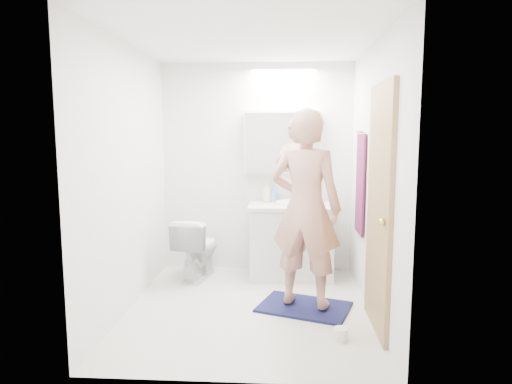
# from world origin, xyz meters

# --- Properties ---
(floor) EXTENTS (2.50, 2.50, 0.00)m
(floor) POSITION_xyz_m (0.00, 0.00, 0.00)
(floor) COLOR silver
(floor) RESTS_ON ground
(ceiling) EXTENTS (2.50, 2.50, 0.00)m
(ceiling) POSITION_xyz_m (0.00, 0.00, 2.40)
(ceiling) COLOR white
(ceiling) RESTS_ON floor
(wall_back) EXTENTS (2.50, 0.00, 2.50)m
(wall_back) POSITION_xyz_m (0.00, 1.25, 1.20)
(wall_back) COLOR white
(wall_back) RESTS_ON floor
(wall_front) EXTENTS (2.50, 0.00, 2.50)m
(wall_front) POSITION_xyz_m (0.00, -1.25, 1.20)
(wall_front) COLOR white
(wall_front) RESTS_ON floor
(wall_left) EXTENTS (0.00, 2.50, 2.50)m
(wall_left) POSITION_xyz_m (-1.10, 0.00, 1.20)
(wall_left) COLOR white
(wall_left) RESTS_ON floor
(wall_right) EXTENTS (0.00, 2.50, 2.50)m
(wall_right) POSITION_xyz_m (1.10, 0.00, 1.20)
(wall_right) COLOR white
(wall_right) RESTS_ON floor
(vanity_cabinet) EXTENTS (0.90, 0.55, 0.78)m
(vanity_cabinet) POSITION_xyz_m (0.40, 0.96, 0.39)
(vanity_cabinet) COLOR silver
(vanity_cabinet) RESTS_ON floor
(countertop) EXTENTS (0.95, 0.58, 0.04)m
(countertop) POSITION_xyz_m (0.40, 0.96, 0.80)
(countertop) COLOR silver
(countertop) RESTS_ON vanity_cabinet
(sink_basin) EXTENTS (0.36, 0.36, 0.03)m
(sink_basin) POSITION_xyz_m (0.40, 0.99, 0.84)
(sink_basin) COLOR white
(sink_basin) RESTS_ON countertop
(faucet) EXTENTS (0.02, 0.02, 0.16)m
(faucet) POSITION_xyz_m (0.40, 1.19, 0.90)
(faucet) COLOR silver
(faucet) RESTS_ON countertop
(medicine_cabinet) EXTENTS (0.88, 0.14, 0.70)m
(medicine_cabinet) POSITION_xyz_m (0.30, 1.18, 1.50)
(medicine_cabinet) COLOR white
(medicine_cabinet) RESTS_ON wall_back
(mirror_panel) EXTENTS (0.84, 0.01, 0.66)m
(mirror_panel) POSITION_xyz_m (0.30, 1.10, 1.50)
(mirror_panel) COLOR silver
(mirror_panel) RESTS_ON medicine_cabinet
(toilet) EXTENTS (0.51, 0.73, 0.68)m
(toilet) POSITION_xyz_m (-0.64, 0.85, 0.34)
(toilet) COLOR white
(toilet) RESTS_ON floor
(bath_rug) EXTENTS (0.94, 0.78, 0.02)m
(bath_rug) POSITION_xyz_m (0.51, 0.02, 0.01)
(bath_rug) COLOR #12153B
(bath_rug) RESTS_ON floor
(person) EXTENTS (0.75, 0.62, 1.77)m
(person) POSITION_xyz_m (0.51, 0.02, 0.94)
(person) COLOR tan
(person) RESTS_ON bath_rug
(door) EXTENTS (0.04, 0.80, 2.00)m
(door) POSITION_xyz_m (1.08, -0.35, 1.00)
(door) COLOR #A57C52
(door) RESTS_ON wall_right
(door_knob) EXTENTS (0.06, 0.06, 0.06)m
(door_knob) POSITION_xyz_m (1.04, -0.65, 0.95)
(door_knob) COLOR gold
(door_knob) RESTS_ON door
(towel) EXTENTS (0.02, 0.42, 1.00)m
(towel) POSITION_xyz_m (1.08, 0.55, 1.10)
(towel) COLOR #1D1440
(towel) RESTS_ON wall_right
(towel_hook) EXTENTS (0.07, 0.02, 0.02)m
(towel_hook) POSITION_xyz_m (1.07, 0.55, 1.62)
(towel_hook) COLOR silver
(towel_hook) RESTS_ON wall_right
(soap_bottle_a) EXTENTS (0.10, 0.10, 0.23)m
(soap_bottle_a) POSITION_xyz_m (0.12, 1.11, 0.94)
(soap_bottle_a) COLOR beige
(soap_bottle_a) RESTS_ON countertop
(soap_bottle_b) EXTENTS (0.12, 0.12, 0.19)m
(soap_bottle_b) POSITION_xyz_m (0.19, 1.15, 0.91)
(soap_bottle_b) COLOR #5F8BCD
(soap_bottle_b) RESTS_ON countertop
(toothbrush_cup) EXTENTS (0.12, 0.12, 0.09)m
(toothbrush_cup) POSITION_xyz_m (0.64, 1.12, 0.86)
(toothbrush_cup) COLOR #385EA8
(toothbrush_cup) RESTS_ON countertop
(toilet_paper_roll) EXTENTS (0.11, 0.11, 0.10)m
(toilet_paper_roll) POSITION_xyz_m (0.76, -0.61, 0.05)
(toilet_paper_roll) COLOR silver
(toilet_paper_roll) RESTS_ON floor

